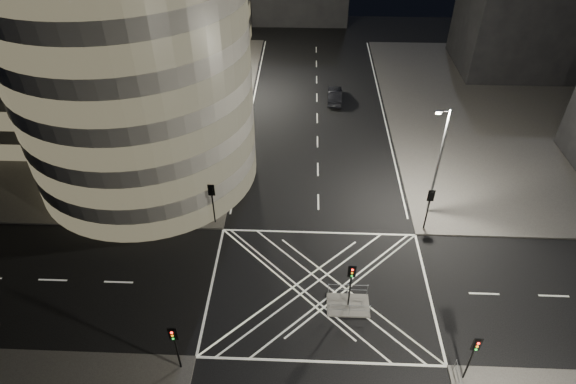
{
  "coord_description": "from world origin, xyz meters",
  "views": [
    {
      "loc": [
        -1.37,
        -23.32,
        27.64
      ],
      "look_at": [
        -2.63,
        7.56,
        3.0
      ],
      "focal_mm": 30.0,
      "sensor_mm": 36.0,
      "label": 1
    }
  ],
  "objects_px": {
    "central_island": "(348,305)",
    "traffic_signal_island": "(351,278)",
    "traffic_signal_fl": "(212,197)",
    "street_lamp_left_far": "(237,53)",
    "street_lamp_left_near": "(212,135)",
    "traffic_signal_fr": "(430,202)",
    "traffic_signal_nl": "(175,341)",
    "traffic_signal_nr": "(474,351)",
    "sedan": "(335,95)",
    "street_lamp_right_far": "(438,160)"
  },
  "relations": [
    {
      "from": "traffic_signal_fl",
      "to": "sedan",
      "type": "relative_size",
      "value": 0.86
    },
    {
      "from": "traffic_signal_fr",
      "to": "central_island",
      "type": "bearing_deg",
      "value": -129.33
    },
    {
      "from": "traffic_signal_fr",
      "to": "sedan",
      "type": "bearing_deg",
      "value": 106.67
    },
    {
      "from": "sedan",
      "to": "traffic_signal_island",
      "type": "bearing_deg",
      "value": 91.92
    },
    {
      "from": "traffic_signal_fr",
      "to": "sedan",
      "type": "xyz_separation_m",
      "value": [
        -6.7,
        22.39,
        -2.15
      ]
    },
    {
      "from": "traffic_signal_fl",
      "to": "central_island",
      "type": "bearing_deg",
      "value": -37.54
    },
    {
      "from": "traffic_signal_fr",
      "to": "street_lamp_left_near",
      "type": "xyz_separation_m",
      "value": [
        -18.24,
        5.2,
        2.63
      ]
    },
    {
      "from": "traffic_signal_island",
      "to": "sedan",
      "type": "height_order",
      "value": "traffic_signal_island"
    },
    {
      "from": "central_island",
      "to": "traffic_signal_island",
      "type": "relative_size",
      "value": 0.75
    },
    {
      "from": "traffic_signal_fr",
      "to": "street_lamp_left_far",
      "type": "bearing_deg",
      "value": 128.17
    },
    {
      "from": "traffic_signal_fl",
      "to": "traffic_signal_nr",
      "type": "height_order",
      "value": "same"
    },
    {
      "from": "traffic_signal_fr",
      "to": "sedan",
      "type": "distance_m",
      "value": 23.47
    },
    {
      "from": "street_lamp_left_far",
      "to": "sedan",
      "type": "xyz_separation_m",
      "value": [
        11.53,
        -0.81,
        -4.77
      ]
    },
    {
      "from": "traffic_signal_fr",
      "to": "sedan",
      "type": "relative_size",
      "value": 0.86
    },
    {
      "from": "central_island",
      "to": "traffic_signal_nr",
      "type": "height_order",
      "value": "traffic_signal_nr"
    },
    {
      "from": "central_island",
      "to": "traffic_signal_island",
      "type": "xyz_separation_m",
      "value": [
        0.0,
        0.0,
        2.84
      ]
    },
    {
      "from": "street_lamp_left_near",
      "to": "central_island",
      "type": "bearing_deg",
      "value": -49.73
    },
    {
      "from": "central_island",
      "to": "traffic_signal_nl",
      "type": "distance_m",
      "value": 12.36
    },
    {
      "from": "traffic_signal_island",
      "to": "traffic_signal_fr",
      "type": "bearing_deg",
      "value": 50.67
    },
    {
      "from": "traffic_signal_fl",
      "to": "street_lamp_left_far",
      "type": "height_order",
      "value": "street_lamp_left_far"
    },
    {
      "from": "traffic_signal_nl",
      "to": "traffic_signal_fr",
      "type": "height_order",
      "value": "same"
    },
    {
      "from": "traffic_signal_island",
      "to": "street_lamp_right_far",
      "type": "height_order",
      "value": "street_lamp_right_far"
    },
    {
      "from": "traffic_signal_nr",
      "to": "sedan",
      "type": "xyz_separation_m",
      "value": [
        -6.7,
        35.99,
        -2.15
      ]
    },
    {
      "from": "street_lamp_left_far",
      "to": "sedan",
      "type": "distance_m",
      "value": 12.51
    },
    {
      "from": "central_island",
      "to": "traffic_signal_fl",
      "type": "bearing_deg",
      "value": 142.46
    },
    {
      "from": "traffic_signal_nr",
      "to": "traffic_signal_island",
      "type": "relative_size",
      "value": 1.0
    },
    {
      "from": "traffic_signal_nl",
      "to": "sedan",
      "type": "height_order",
      "value": "traffic_signal_nl"
    },
    {
      "from": "traffic_signal_fl",
      "to": "sedan",
      "type": "distance_m",
      "value": 24.99
    },
    {
      "from": "central_island",
      "to": "traffic_signal_fr",
      "type": "distance_m",
      "value": 11.1
    },
    {
      "from": "central_island",
      "to": "traffic_signal_fr",
      "type": "relative_size",
      "value": 0.75
    },
    {
      "from": "traffic_signal_fl",
      "to": "traffic_signal_nr",
      "type": "xyz_separation_m",
      "value": [
        17.6,
        -13.6,
        0.0
      ]
    },
    {
      "from": "street_lamp_left_near",
      "to": "street_lamp_left_far",
      "type": "relative_size",
      "value": 1.0
    },
    {
      "from": "traffic_signal_island",
      "to": "street_lamp_right_far",
      "type": "bearing_deg",
      "value": 54.7
    },
    {
      "from": "central_island",
      "to": "street_lamp_left_near",
      "type": "relative_size",
      "value": 0.3
    },
    {
      "from": "central_island",
      "to": "traffic_signal_nl",
      "type": "xyz_separation_m",
      "value": [
        -10.8,
        -5.3,
        2.84
      ]
    },
    {
      "from": "traffic_signal_fr",
      "to": "traffic_signal_island",
      "type": "bearing_deg",
      "value": -129.33
    },
    {
      "from": "street_lamp_right_far",
      "to": "traffic_signal_nl",
      "type": "bearing_deg",
      "value": -139.09
    },
    {
      "from": "street_lamp_left_near",
      "to": "street_lamp_left_far",
      "type": "xyz_separation_m",
      "value": [
        0.0,
        18.0,
        0.0
      ]
    },
    {
      "from": "traffic_signal_nr",
      "to": "sedan",
      "type": "relative_size",
      "value": 0.86
    },
    {
      "from": "traffic_signal_nl",
      "to": "street_lamp_right_far",
      "type": "height_order",
      "value": "street_lamp_right_far"
    },
    {
      "from": "traffic_signal_fl",
      "to": "traffic_signal_nl",
      "type": "height_order",
      "value": "same"
    },
    {
      "from": "traffic_signal_fr",
      "to": "street_lamp_right_far",
      "type": "bearing_deg",
      "value": 73.89
    },
    {
      "from": "central_island",
      "to": "street_lamp_left_far",
      "type": "bearing_deg",
      "value": 109.95
    },
    {
      "from": "street_lamp_left_far",
      "to": "street_lamp_right_far",
      "type": "bearing_deg",
      "value": -48.06
    },
    {
      "from": "traffic_signal_nl",
      "to": "traffic_signal_nr",
      "type": "xyz_separation_m",
      "value": [
        17.6,
        0.0,
        0.0
      ]
    },
    {
      "from": "street_lamp_left_near",
      "to": "traffic_signal_fr",
      "type": "bearing_deg",
      "value": -15.92
    },
    {
      "from": "street_lamp_left_near",
      "to": "street_lamp_right_far",
      "type": "relative_size",
      "value": 1.0
    },
    {
      "from": "street_lamp_left_near",
      "to": "sedan",
      "type": "distance_m",
      "value": 21.24
    },
    {
      "from": "traffic_signal_nr",
      "to": "street_lamp_right_far",
      "type": "distance_m",
      "value": 16.03
    },
    {
      "from": "street_lamp_left_far",
      "to": "traffic_signal_nl",
      "type": "bearing_deg",
      "value": -89.01
    }
  ]
}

